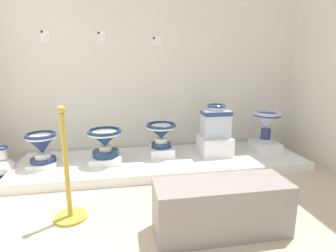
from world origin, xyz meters
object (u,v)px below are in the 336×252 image
plinth_block_pale_glazed (106,159)px  stanchion_post_near_left (68,189)px  plinth_block_slender_white (215,145)px  plinth_block_squat_floral (265,146)px  info_placard_third (157,41)px  antique_toilet_leftmost (42,144)px  antique_toilet_slender_white (216,121)px  info_placard_second (102,36)px  antique_toilet_pale_glazed (105,139)px  info_placard_first (45,36)px  plinth_block_rightmost (161,151)px  museum_bench (221,207)px  antique_toilet_squat_floral (267,121)px  plinth_block_leftmost (44,164)px  antique_toilet_rightmost (161,132)px  decorative_vase_corner (4,166)px

plinth_block_pale_glazed → stanchion_post_near_left: 1.01m
plinth_block_slender_white → plinth_block_squat_floral: size_ratio=1.00×
info_placard_third → stanchion_post_near_left: (-0.95, -1.54, -1.26)m
antique_toilet_leftmost → antique_toilet_slender_white: antique_toilet_slender_white is taller
info_placard_second → info_placard_third: info_placard_second is taller
antique_toilet_pale_glazed → info_placard_first: info_placard_first is taller
info_placard_first → info_placard_third: bearing=-0.0°
plinth_block_slender_white → plinth_block_squat_floral: 0.73m
plinth_block_rightmost → info_placard_third: 1.43m
stanchion_post_near_left → museum_bench: stanchion_post_near_left is taller
plinth_block_pale_glazed → stanchion_post_near_left: stanchion_post_near_left is taller
antique_toilet_leftmost → info_placard_third: bearing=21.7°
antique_toilet_squat_floral → info_placard_first: size_ratio=2.62×
info_placard_second → plinth_block_leftmost: bearing=-141.2°
info_placard_third → museum_bench: info_placard_third is taller
plinth_block_squat_floral → info_placard_third: (-1.39, 0.44, 1.36)m
plinth_block_rightmost → info_placard_second: info_placard_second is taller
antique_toilet_squat_floral → info_placard_second: (-2.09, 0.44, 1.07)m
antique_toilet_squat_floral → info_placard_first: (-2.75, 0.44, 1.07)m
plinth_block_pale_glazed → plinth_block_squat_floral: plinth_block_squat_floral is taller
antique_toilet_rightmost → plinth_block_squat_floral: (1.40, -0.01, -0.25)m
antique_toilet_slender_white → antique_toilet_rightmost: bearing=174.8°
stanchion_post_near_left → antique_toilet_squat_floral: bearing=25.2°
plinth_block_rightmost → info_placard_first: info_placard_first is taller
museum_bench → plinth_block_squat_floral: bearing=51.4°
antique_toilet_squat_floral → antique_toilet_rightmost: bearing=179.5°
plinth_block_leftmost → plinth_block_rightmost: 1.37m
antique_toilet_slender_white → stanchion_post_near_left: bearing=-146.9°
antique_toilet_slender_white → antique_toilet_pale_glazed: bearing=-176.6°
antique_toilet_leftmost → plinth_block_rightmost: 1.39m
plinth_block_rightmost → stanchion_post_near_left: bearing=-129.9°
museum_bench → info_placard_second: bearing=115.2°
antique_toilet_squat_floral → plinth_block_slender_white: bearing=-176.1°
antique_toilet_leftmost → plinth_block_rightmost: (1.37, 0.12, -0.20)m
info_placard_third → antique_toilet_leftmost: bearing=-158.3°
antique_toilet_slender_white → info_placard_second: (-1.36, 0.49, 1.03)m
antique_toilet_slender_white → stanchion_post_near_left: size_ratio=0.44×
plinth_block_leftmost → museum_bench: 2.10m
stanchion_post_near_left → museum_bench: 1.21m
antique_toilet_rightmost → decorative_vase_corner: bearing=-176.2°
plinth_block_squat_floral → museum_bench: bearing=-128.6°
info_placard_second → antique_toilet_slender_white: bearing=-19.8°
plinth_block_pale_glazed → plinth_block_rightmost: bearing=11.8°
plinth_block_squat_floral → info_placard_first: 3.12m
info_placard_third → museum_bench: (0.20, -1.92, -1.33)m
plinth_block_leftmost → info_placard_first: (0.02, 0.55, 1.44)m
antique_toilet_squat_floral → info_placard_second: 2.39m
antique_toilet_slender_white → decorative_vase_corner: (-2.47, -0.06, -0.41)m
stanchion_post_near_left → antique_toilet_rightmost: bearing=50.1°
antique_toilet_squat_floral → info_placard_third: info_placard_third is taller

